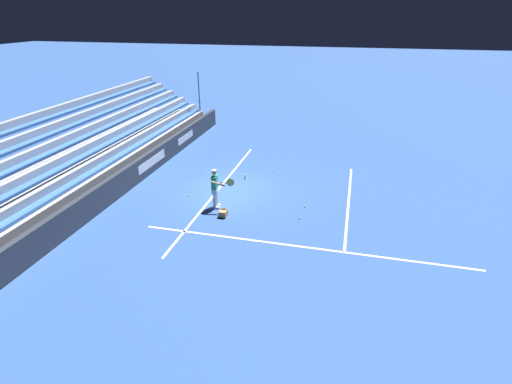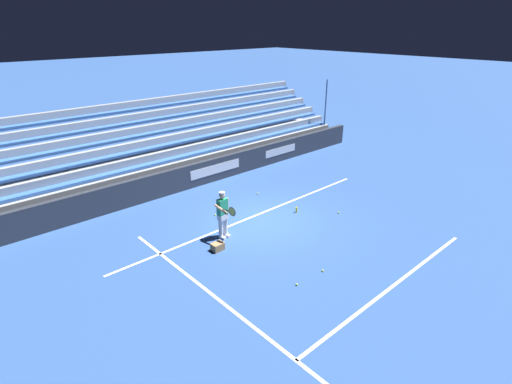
{
  "view_description": "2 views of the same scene",
  "coord_description": "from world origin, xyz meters",
  "px_view_note": "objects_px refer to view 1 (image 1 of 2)",
  "views": [
    {
      "loc": [
        16.27,
        5.35,
        7.71
      ],
      "look_at": [
        1.6,
        1.7,
        0.78
      ],
      "focal_mm": 28.0,
      "sensor_mm": 36.0,
      "label": 1
    },
    {
      "loc": [
        9.27,
        9.88,
        6.96
      ],
      "look_at": [
        -0.02,
        -0.42,
        1.04
      ],
      "focal_mm": 28.0,
      "sensor_mm": 36.0,
      "label": 2
    }
  ],
  "objects_px": {
    "tennis_ball_far_left": "(273,172)",
    "water_bottle": "(245,177)",
    "tennis_player": "(215,188)",
    "tennis_ball_near_player": "(300,218)",
    "tennis_ball_on_baseline": "(201,173)",
    "ball_box_cardboard": "(223,213)",
    "tennis_ball_far_right": "(189,195)",
    "tennis_ball_stray_back": "(305,206)"
  },
  "relations": [
    {
      "from": "tennis_ball_far_left",
      "to": "water_bottle",
      "type": "bearing_deg",
      "value": -45.1
    },
    {
      "from": "tennis_player",
      "to": "tennis_ball_near_player",
      "type": "distance_m",
      "value": 3.72
    },
    {
      "from": "tennis_player",
      "to": "water_bottle",
      "type": "height_order",
      "value": "tennis_player"
    },
    {
      "from": "tennis_ball_on_baseline",
      "to": "tennis_player",
      "type": "bearing_deg",
      "value": 30.3
    },
    {
      "from": "ball_box_cardboard",
      "to": "tennis_ball_far_right",
      "type": "relative_size",
      "value": 6.06
    },
    {
      "from": "tennis_ball_far_right",
      "to": "tennis_ball_far_left",
      "type": "bearing_deg",
      "value": 140.53
    },
    {
      "from": "tennis_ball_on_baseline",
      "to": "tennis_ball_far_right",
      "type": "bearing_deg",
      "value": 9.56
    },
    {
      "from": "tennis_ball_near_player",
      "to": "tennis_ball_stray_back",
      "type": "relative_size",
      "value": 1.0
    },
    {
      "from": "tennis_ball_near_player",
      "to": "tennis_ball_stray_back",
      "type": "distance_m",
      "value": 1.1
    },
    {
      "from": "ball_box_cardboard",
      "to": "tennis_ball_on_baseline",
      "type": "relative_size",
      "value": 6.06
    },
    {
      "from": "tennis_player",
      "to": "tennis_ball_on_baseline",
      "type": "bearing_deg",
      "value": -149.7
    },
    {
      "from": "tennis_ball_far_right",
      "to": "tennis_ball_far_left",
      "type": "relative_size",
      "value": 1.0
    },
    {
      "from": "tennis_ball_far_left",
      "to": "tennis_ball_near_player",
      "type": "bearing_deg",
      "value": 23.84
    },
    {
      "from": "tennis_ball_far_left",
      "to": "water_bottle",
      "type": "distance_m",
      "value": 1.67
    },
    {
      "from": "tennis_player",
      "to": "tennis_ball_near_player",
      "type": "xyz_separation_m",
      "value": [
        0.16,
        3.61,
        -0.86
      ]
    },
    {
      "from": "tennis_player",
      "to": "tennis_ball_far_right",
      "type": "relative_size",
      "value": 25.98
    },
    {
      "from": "tennis_player",
      "to": "tennis_ball_far_left",
      "type": "height_order",
      "value": "tennis_player"
    },
    {
      "from": "tennis_ball_near_player",
      "to": "tennis_ball_stray_back",
      "type": "xyz_separation_m",
      "value": [
        -1.1,
        0.06,
        0.0
      ]
    },
    {
      "from": "tennis_ball_far_right",
      "to": "tennis_ball_far_left",
      "type": "xyz_separation_m",
      "value": [
        -3.76,
        3.1,
        0.0
      ]
    },
    {
      "from": "tennis_player",
      "to": "tennis_ball_far_right",
      "type": "height_order",
      "value": "tennis_player"
    },
    {
      "from": "ball_box_cardboard",
      "to": "tennis_ball_stray_back",
      "type": "distance_m",
      "value": 3.52
    },
    {
      "from": "tennis_ball_stray_back",
      "to": "tennis_ball_near_player",
      "type": "bearing_deg",
      "value": -2.9
    },
    {
      "from": "tennis_ball_near_player",
      "to": "tennis_ball_far_right",
      "type": "bearing_deg",
      "value": -100.39
    },
    {
      "from": "tennis_ball_near_player",
      "to": "tennis_ball_far_left",
      "type": "distance_m",
      "value": 5.15
    },
    {
      "from": "tennis_ball_on_baseline",
      "to": "water_bottle",
      "type": "bearing_deg",
      "value": 88.17
    },
    {
      "from": "tennis_ball_on_baseline",
      "to": "tennis_ball_stray_back",
      "type": "bearing_deg",
      "value": 66.18
    },
    {
      "from": "tennis_ball_near_player",
      "to": "water_bottle",
      "type": "relative_size",
      "value": 0.3
    },
    {
      "from": "ball_box_cardboard",
      "to": "tennis_ball_near_player",
      "type": "height_order",
      "value": "ball_box_cardboard"
    },
    {
      "from": "tennis_ball_near_player",
      "to": "water_bottle",
      "type": "distance_m",
      "value": 4.81
    },
    {
      "from": "tennis_ball_near_player",
      "to": "water_bottle",
      "type": "xyz_separation_m",
      "value": [
        -3.53,
        -3.26,
        0.08
      ]
    },
    {
      "from": "tennis_ball_stray_back",
      "to": "water_bottle",
      "type": "relative_size",
      "value": 0.3
    },
    {
      "from": "tennis_ball_near_player",
      "to": "tennis_ball_on_baseline",
      "type": "bearing_deg",
      "value": -122.66
    },
    {
      "from": "ball_box_cardboard",
      "to": "tennis_ball_stray_back",
      "type": "relative_size",
      "value": 6.06
    },
    {
      "from": "tennis_player",
      "to": "tennis_ball_near_player",
      "type": "bearing_deg",
      "value": 87.43
    },
    {
      "from": "water_bottle",
      "to": "tennis_ball_far_right",
      "type": "bearing_deg",
      "value": -36.55
    },
    {
      "from": "tennis_player",
      "to": "water_bottle",
      "type": "distance_m",
      "value": 3.48
    },
    {
      "from": "tennis_ball_stray_back",
      "to": "tennis_ball_on_baseline",
      "type": "distance_m",
      "value": 6.21
    },
    {
      "from": "tennis_ball_near_player",
      "to": "water_bottle",
      "type": "bearing_deg",
      "value": -137.24
    },
    {
      "from": "ball_box_cardboard",
      "to": "tennis_ball_far_right",
      "type": "height_order",
      "value": "ball_box_cardboard"
    },
    {
      "from": "tennis_ball_far_right",
      "to": "tennis_ball_on_baseline",
      "type": "bearing_deg",
      "value": -170.44
    },
    {
      "from": "ball_box_cardboard",
      "to": "tennis_ball_on_baseline",
      "type": "height_order",
      "value": "ball_box_cardboard"
    },
    {
      "from": "tennis_ball_stray_back",
      "to": "water_bottle",
      "type": "xyz_separation_m",
      "value": [
        -2.43,
        -3.32,
        0.08
      ]
    }
  ]
}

